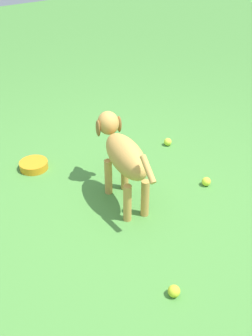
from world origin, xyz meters
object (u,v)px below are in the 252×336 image
(tennis_ball_0, at_px, (168,142))
(tennis_ball_1, at_px, (206,182))
(water_bowl, at_px, (34,165))
(tennis_ball_2, at_px, (174,291))
(dog, at_px, (123,154))

(tennis_ball_0, relative_size, tennis_ball_1, 1.00)
(tennis_ball_1, height_order, water_bowl, tennis_ball_1)
(tennis_ball_0, xyz_separation_m, tennis_ball_1, (-0.61, 0.18, 0.00))
(tennis_ball_1, relative_size, water_bowl, 0.30)
(tennis_ball_2, bearing_deg, dog, -19.83)
(dog, xyz_separation_m, tennis_ball_1, (-0.24, -0.58, -0.34))
(tennis_ball_0, xyz_separation_m, tennis_ball_2, (-1.19, 1.06, 0.00))
(tennis_ball_0, height_order, water_bowl, tennis_ball_0)
(tennis_ball_0, height_order, tennis_ball_1, same)
(tennis_ball_1, bearing_deg, tennis_ball_2, 123.38)
(dog, distance_m, water_bowl, 0.87)
(dog, height_order, tennis_ball_0, dog)
(water_bowl, bearing_deg, tennis_ball_0, -109.14)
(tennis_ball_0, bearing_deg, tennis_ball_2, 138.23)
(dog, distance_m, tennis_ball_1, 0.71)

